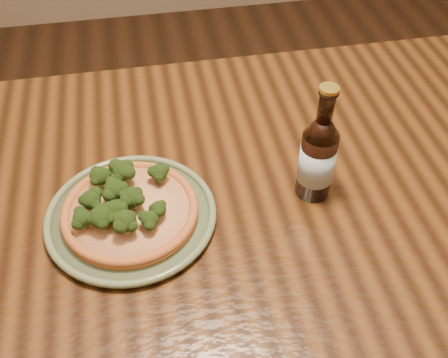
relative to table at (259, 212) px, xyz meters
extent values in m
cube|color=#45270E|center=(0.00, 0.00, 0.07)|extent=(1.60, 0.90, 0.04)
cylinder|color=#45270E|center=(0.73, 0.38, -0.30)|extent=(0.07, 0.07, 0.71)
cylinder|color=#5D6B4A|center=(-0.26, -0.05, 0.10)|extent=(0.29, 0.29, 0.01)
torus|color=#5D6B4A|center=(-0.26, -0.05, 0.11)|extent=(0.32, 0.32, 0.01)
torus|color=#5D6B4A|center=(-0.26, -0.05, 0.10)|extent=(0.25, 0.25, 0.01)
cylinder|color=#B15E27|center=(-0.26, -0.05, 0.11)|extent=(0.25, 0.25, 0.01)
torus|color=#B15E27|center=(-0.26, -0.05, 0.12)|extent=(0.25, 0.25, 0.02)
cylinder|color=beige|center=(-0.26, -0.05, 0.12)|extent=(0.22, 0.22, 0.01)
sphere|color=#2C4816|center=(-0.26, 0.02, 0.15)|extent=(0.05, 0.05, 0.04)
sphere|color=#2C4816|center=(-0.32, -0.04, 0.15)|extent=(0.05, 0.05, 0.04)
sphere|color=#2C4816|center=(-0.25, -0.05, 0.15)|extent=(0.05, 0.05, 0.04)
sphere|color=#2C4816|center=(-0.27, -0.11, 0.15)|extent=(0.06, 0.06, 0.04)
sphere|color=#2C4816|center=(-0.31, 0.02, 0.15)|extent=(0.05, 0.05, 0.04)
sphere|color=#2C4816|center=(-0.23, -0.10, 0.14)|extent=(0.03, 0.03, 0.03)
sphere|color=#2C4816|center=(-0.34, -0.08, 0.15)|extent=(0.05, 0.05, 0.03)
sphere|color=#2C4816|center=(-0.28, -0.07, 0.15)|extent=(0.04, 0.04, 0.03)
sphere|color=#2C4816|center=(-0.21, -0.08, 0.14)|extent=(0.03, 0.03, 0.03)
sphere|color=#2C4816|center=(-0.31, -0.09, 0.15)|extent=(0.04, 0.04, 0.04)
sphere|color=#2C4816|center=(-0.20, 0.01, 0.15)|extent=(0.03, 0.03, 0.03)
sphere|color=#2C4816|center=(-0.28, -0.03, 0.15)|extent=(0.05, 0.05, 0.04)
cylinder|color=black|center=(0.09, -0.05, 0.16)|extent=(0.07, 0.07, 0.14)
cone|color=black|center=(0.09, -0.05, 0.25)|extent=(0.07, 0.07, 0.03)
cylinder|color=black|center=(0.09, -0.05, 0.30)|extent=(0.03, 0.03, 0.06)
torus|color=black|center=(0.09, -0.05, 0.33)|extent=(0.03, 0.03, 0.01)
cylinder|color=#A58C33|center=(0.09, -0.05, 0.33)|extent=(0.03, 0.03, 0.01)
cylinder|color=silver|center=(0.09, -0.05, 0.17)|extent=(0.07, 0.07, 0.08)
camera|label=1|loc=(-0.21, -0.70, 0.84)|focal=42.00mm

